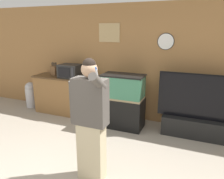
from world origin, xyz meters
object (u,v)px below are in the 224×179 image
object	(u,v)px
counter_island	(68,95)
microwave	(70,71)
aquarium_on_stand	(123,101)
trash_bin	(31,94)
knife_block	(54,70)
person_standing	(90,120)
tv_on_stand	(195,119)

from	to	relation	value
counter_island	microwave	size ratio (longest dim) A/B	3.44
aquarium_on_stand	trash_bin	xyz separation A→B (m)	(-2.72, 0.24, -0.23)
knife_block	aquarium_on_stand	distance (m)	1.98
counter_island	microwave	world-z (taller)	microwave
microwave	aquarium_on_stand	xyz separation A→B (m)	(1.39, -0.18, -0.52)
person_standing	trash_bin	xyz separation A→B (m)	(-2.89, 2.00, -0.55)
counter_island	aquarium_on_stand	xyz separation A→B (m)	(1.51, -0.21, 0.11)
microwave	knife_block	bearing A→B (deg)	174.10
tv_on_stand	counter_island	bearing A→B (deg)	178.54
aquarium_on_stand	trash_bin	bearing A→B (deg)	174.96
counter_island	aquarium_on_stand	size ratio (longest dim) A/B	1.49
counter_island	tv_on_stand	size ratio (longest dim) A/B	1.16
microwave	aquarium_on_stand	distance (m)	1.49
aquarium_on_stand	counter_island	bearing A→B (deg)	172.21
knife_block	person_standing	world-z (taller)	person_standing
counter_island	knife_block	bearing A→B (deg)	176.75
microwave	tv_on_stand	bearing A→B (deg)	-0.90
microwave	trash_bin	size ratio (longest dim) A/B	0.74
tv_on_stand	trash_bin	size ratio (longest dim) A/B	2.18
trash_bin	microwave	bearing A→B (deg)	-2.74
microwave	tv_on_stand	world-z (taller)	tv_on_stand
knife_block	counter_island	bearing A→B (deg)	-3.25
knife_block	trash_bin	bearing A→B (deg)	179.24
tv_on_stand	person_standing	bearing A→B (deg)	-124.33
microwave	knife_block	distance (m)	0.52
person_standing	aquarium_on_stand	bearing A→B (deg)	95.28
aquarium_on_stand	person_standing	size ratio (longest dim) A/B	0.67
microwave	trash_bin	xyz separation A→B (m)	(-1.33, 0.06, -0.75)
counter_island	trash_bin	bearing A→B (deg)	178.44
microwave	knife_block	xyz separation A→B (m)	(-0.51, 0.05, -0.03)
knife_block	tv_on_stand	size ratio (longest dim) A/B	0.22
aquarium_on_stand	tv_on_stand	distance (m)	1.48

